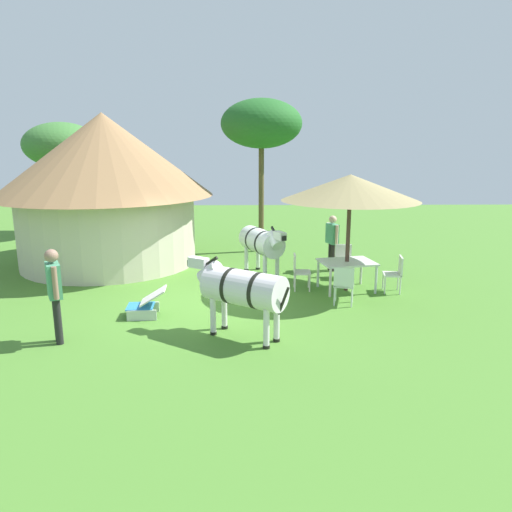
{
  "coord_description": "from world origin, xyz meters",
  "views": [
    {
      "loc": [
        1.02,
        -10.62,
        3.54
      ],
      "look_at": [
        1.21,
        0.27,
        1.0
      ],
      "focal_mm": 33.65,
      "sensor_mm": 36.0,
      "label": 1
    }
  ],
  "objects_px": {
    "striped_lounge_chair": "(146,305)",
    "zebra_nearest_camera": "(262,242)",
    "patio_chair_near_hut": "(299,269)",
    "zebra_by_umbrella": "(242,288)",
    "patio_dining_table": "(347,264)",
    "patio_chair_east_end": "(344,283)",
    "shade_umbrella": "(350,188)",
    "acacia_tree_behind_hut": "(62,145)",
    "standing_watcher": "(54,287)",
    "guest_beside_umbrella": "(332,238)",
    "patio_chair_west_end": "(343,259)",
    "acacia_tree_right_background": "(261,124)",
    "thatched_hut": "(106,182)",
    "patio_chair_near_lawn": "(396,272)"
  },
  "relations": [
    {
      "from": "patio_chair_west_end",
      "to": "striped_lounge_chair",
      "type": "relative_size",
      "value": 1.06
    },
    {
      "from": "shade_umbrella",
      "to": "zebra_nearest_camera",
      "type": "height_order",
      "value": "shade_umbrella"
    },
    {
      "from": "patio_chair_near_hut",
      "to": "patio_dining_table",
      "type": "bearing_deg",
      "value": 90.0
    },
    {
      "from": "shade_umbrella",
      "to": "guest_beside_umbrella",
      "type": "height_order",
      "value": "shade_umbrella"
    },
    {
      "from": "thatched_hut",
      "to": "zebra_nearest_camera",
      "type": "xyz_separation_m",
      "value": [
        4.59,
        -1.59,
        -1.5
      ]
    },
    {
      "from": "striped_lounge_chair",
      "to": "zebra_nearest_camera",
      "type": "relative_size",
      "value": 0.41
    },
    {
      "from": "guest_beside_umbrella",
      "to": "patio_dining_table",
      "type": "bearing_deg",
      "value": -18.61
    },
    {
      "from": "shade_umbrella",
      "to": "zebra_nearest_camera",
      "type": "distance_m",
      "value": 2.96
    },
    {
      "from": "shade_umbrella",
      "to": "zebra_by_umbrella",
      "type": "height_order",
      "value": "shade_umbrella"
    },
    {
      "from": "zebra_by_umbrella",
      "to": "acacia_tree_right_background",
      "type": "relative_size",
      "value": 0.39
    },
    {
      "from": "patio_chair_east_end",
      "to": "acacia_tree_right_background",
      "type": "distance_m",
      "value": 6.96
    },
    {
      "from": "zebra_nearest_camera",
      "to": "acacia_tree_behind_hut",
      "type": "relative_size",
      "value": 0.47
    },
    {
      "from": "patio_chair_west_end",
      "to": "zebra_nearest_camera",
      "type": "height_order",
      "value": "zebra_nearest_camera"
    },
    {
      "from": "patio_chair_near_hut",
      "to": "zebra_by_umbrella",
      "type": "bearing_deg",
      "value": -21.43
    },
    {
      "from": "patio_chair_near_hut",
      "to": "standing_watcher",
      "type": "relative_size",
      "value": 0.51
    },
    {
      "from": "striped_lounge_chair",
      "to": "patio_chair_near_lawn",
      "type": "bearing_deg",
      "value": -78.64
    },
    {
      "from": "patio_chair_near_lawn",
      "to": "zebra_nearest_camera",
      "type": "relative_size",
      "value": 0.44
    },
    {
      "from": "patio_dining_table",
      "to": "zebra_by_umbrella",
      "type": "xyz_separation_m",
      "value": [
        -2.56,
        -2.95,
        0.3
      ]
    },
    {
      "from": "striped_lounge_chair",
      "to": "patio_dining_table",
      "type": "bearing_deg",
      "value": -72.95
    },
    {
      "from": "patio_chair_near_hut",
      "to": "acacia_tree_right_background",
      "type": "distance_m",
      "value": 5.83
    },
    {
      "from": "patio_chair_near_lawn",
      "to": "acacia_tree_right_background",
      "type": "xyz_separation_m",
      "value": [
        -3.15,
        4.72,
        3.65
      ]
    },
    {
      "from": "shade_umbrella",
      "to": "patio_chair_east_end",
      "type": "distance_m",
      "value": 2.34
    },
    {
      "from": "zebra_nearest_camera",
      "to": "patio_chair_east_end",
      "type": "bearing_deg",
      "value": 99.72
    },
    {
      "from": "thatched_hut",
      "to": "acacia_tree_right_background",
      "type": "relative_size",
      "value": 1.27
    },
    {
      "from": "patio_chair_east_end",
      "to": "zebra_nearest_camera",
      "type": "distance_m",
      "value": 3.12
    },
    {
      "from": "patio_dining_table",
      "to": "patio_chair_east_end",
      "type": "bearing_deg",
      "value": -104.44
    },
    {
      "from": "acacia_tree_right_background",
      "to": "shade_umbrella",
      "type": "bearing_deg",
      "value": -66.35
    },
    {
      "from": "thatched_hut",
      "to": "patio_dining_table",
      "type": "xyz_separation_m",
      "value": [
        6.64,
        -3.0,
        -1.78
      ]
    },
    {
      "from": "shade_umbrella",
      "to": "zebra_by_umbrella",
      "type": "distance_m",
      "value": 4.21
    },
    {
      "from": "striped_lounge_chair",
      "to": "acacia_tree_right_background",
      "type": "xyz_separation_m",
      "value": [
        2.61,
        6.31,
        3.92
      ]
    },
    {
      "from": "zebra_nearest_camera",
      "to": "zebra_by_umbrella",
      "type": "distance_m",
      "value": 4.39
    },
    {
      "from": "patio_chair_east_end",
      "to": "zebra_nearest_camera",
      "type": "height_order",
      "value": "zebra_nearest_camera"
    },
    {
      "from": "guest_beside_umbrella",
      "to": "acacia_tree_right_background",
      "type": "height_order",
      "value": "acacia_tree_right_background"
    },
    {
      "from": "striped_lounge_chair",
      "to": "thatched_hut",
      "type": "bearing_deg",
      "value": 19.1
    },
    {
      "from": "thatched_hut",
      "to": "standing_watcher",
      "type": "height_order",
      "value": "thatched_hut"
    },
    {
      "from": "patio_chair_west_end",
      "to": "patio_chair_near_hut",
      "type": "distance_m",
      "value": 1.73
    },
    {
      "from": "patio_dining_table",
      "to": "patio_chair_near_hut",
      "type": "bearing_deg",
      "value": 176.88
    },
    {
      "from": "striped_lounge_chair",
      "to": "zebra_nearest_camera",
      "type": "height_order",
      "value": "zebra_nearest_camera"
    },
    {
      "from": "acacia_tree_right_background",
      "to": "acacia_tree_behind_hut",
      "type": "bearing_deg",
      "value": 156.46
    },
    {
      "from": "standing_watcher",
      "to": "acacia_tree_behind_hut",
      "type": "bearing_deg",
      "value": 172.35
    },
    {
      "from": "patio_chair_east_end",
      "to": "guest_beside_umbrella",
      "type": "bearing_deg",
      "value": 99.78
    },
    {
      "from": "patio_chair_near_hut",
      "to": "acacia_tree_behind_hut",
      "type": "bearing_deg",
      "value": -129.5
    },
    {
      "from": "patio_chair_near_lawn",
      "to": "standing_watcher",
      "type": "relative_size",
      "value": 0.51
    },
    {
      "from": "thatched_hut",
      "to": "striped_lounge_chair",
      "type": "height_order",
      "value": "thatched_hut"
    },
    {
      "from": "shade_umbrella",
      "to": "thatched_hut",
      "type": "bearing_deg",
      "value": 155.71
    },
    {
      "from": "patio_dining_table",
      "to": "standing_watcher",
      "type": "distance_m",
      "value": 6.69
    },
    {
      "from": "standing_watcher",
      "to": "acacia_tree_behind_hut",
      "type": "distance_m",
      "value": 11.9
    },
    {
      "from": "thatched_hut",
      "to": "patio_chair_west_end",
      "type": "bearing_deg",
      "value": -15.04
    },
    {
      "from": "thatched_hut",
      "to": "acacia_tree_behind_hut",
      "type": "distance_m",
      "value": 5.85
    },
    {
      "from": "shade_umbrella",
      "to": "standing_watcher",
      "type": "distance_m",
      "value": 6.85
    }
  ]
}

